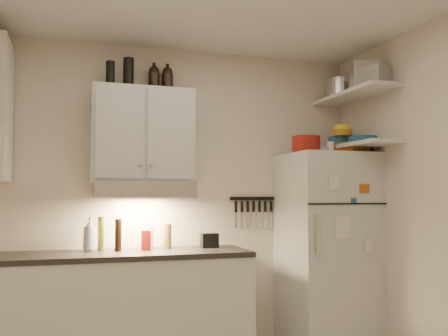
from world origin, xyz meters
name	(u,v)px	position (x,y,z in m)	size (l,w,h in m)	color
back_wall	(174,201)	(0.00, 1.51, 1.30)	(3.20, 0.02, 2.60)	beige
base_cabinet	(109,317)	(-0.55, 1.20, 0.44)	(2.10, 0.60, 0.88)	silver
countertop	(110,255)	(-0.55, 1.20, 0.90)	(2.10, 0.62, 0.04)	#282522
upper_cabinet	(142,136)	(-0.30, 1.33, 1.83)	(0.80, 0.33, 0.75)	silver
range_hood	(143,190)	(-0.30, 1.27, 1.39)	(0.76, 0.46, 0.12)	silver
fridge	(327,254)	(1.25, 1.16, 0.85)	(0.70, 0.68, 1.70)	silver
shelf_hi	(354,95)	(1.45, 1.02, 2.20)	(0.30, 0.95, 0.03)	silver
shelf_lo	(355,146)	(1.45, 1.02, 1.76)	(0.30, 0.95, 0.03)	silver
knife_strip	(253,198)	(0.70, 1.49, 1.32)	(0.42, 0.02, 0.03)	black
dutch_oven	(306,145)	(1.02, 1.08, 1.77)	(0.24, 0.24, 0.14)	maroon
book_stack	(350,148)	(1.42, 1.05, 1.74)	(0.21, 0.26, 0.09)	#B05216
spice_jar	(330,147)	(1.22, 1.03, 1.75)	(0.06, 0.06, 0.09)	silver
stock_pot	(341,90)	(1.53, 1.37, 2.31)	(0.28, 0.28, 0.20)	silver
tin_a	(365,77)	(1.47, 0.88, 2.33)	(0.22, 0.20, 0.22)	#AAAAAD
tin_b	(377,77)	(1.50, 0.76, 2.30)	(0.17, 0.17, 0.17)	#AAAAAD
bowl_teal	(340,142)	(1.43, 1.23, 1.82)	(0.22, 0.22, 0.09)	navy
bowl_orange	(342,133)	(1.41, 1.17, 1.89)	(0.17, 0.17, 0.05)	#C17B12
bowl_yellow	(342,128)	(1.41, 1.17, 1.94)	(0.14, 0.14, 0.04)	yellow
plates	(363,140)	(1.47, 0.94, 1.80)	(0.24, 0.24, 0.06)	navy
growler_a	(154,78)	(-0.20, 1.41, 2.31)	(0.09, 0.09, 0.22)	black
growler_b	(167,79)	(-0.08, 1.41, 2.31)	(0.10, 0.10, 0.22)	black
thermos_a	(128,73)	(-0.41, 1.34, 2.32)	(0.08, 0.08, 0.25)	black
thermos_b	(110,74)	(-0.56, 1.33, 2.30)	(0.07, 0.07, 0.21)	black
soap_bottle	(90,232)	(-0.70, 1.29, 1.07)	(0.11, 0.11, 0.29)	silver
pepper_mill	(167,236)	(-0.09, 1.32, 1.02)	(0.06, 0.06, 0.20)	brown
oil_bottle	(101,234)	(-0.61, 1.31, 1.05)	(0.05, 0.05, 0.26)	#65681A
vinegar_bottle	(118,235)	(-0.49, 1.24, 1.04)	(0.05, 0.05, 0.25)	black
clear_bottle	(150,238)	(-0.23, 1.34, 1.01)	(0.06, 0.06, 0.17)	silver
red_jar	(146,240)	(-0.28, 1.25, 1.00)	(0.08, 0.08, 0.16)	maroon
caddy	(209,241)	(0.25, 1.30, 0.98)	(0.14, 0.10, 0.12)	black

